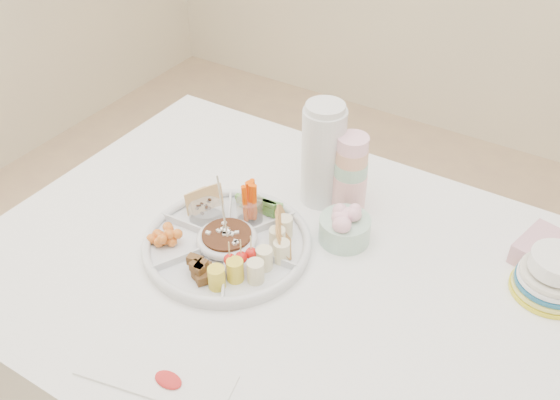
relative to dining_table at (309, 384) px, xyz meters
The scene contains 15 objects.
dining_table is the anchor object (origin of this frame).
party_tray 0.46m from the dining_table, behind, with size 0.38×0.38×0.04m, color white.
bean_dip 0.46m from the dining_table, behind, with size 0.11×0.11×0.04m, color #542B1C.
tortillas 0.44m from the dining_table, 155.84° to the left, with size 0.10×0.10×0.06m, color brown, non-canonical shape.
carrot_cucumber 0.51m from the dining_table, 154.18° to the left, with size 0.12×0.12×0.11m, color #FF4F00, non-canonical shape.
pita_raisins 0.54m from the dining_table, behind, with size 0.12×0.12×0.07m, color #DFBF6C, non-canonical shape.
cherries 0.54m from the dining_table, 164.25° to the right, with size 0.10×0.10×0.04m, color orange, non-canonical shape.
granola_chunks 0.49m from the dining_table, 144.27° to the right, with size 0.09×0.09×0.04m, color #4F2814, non-canonical shape.
banana_tomato 0.46m from the dining_table, 141.21° to the right, with size 0.12×0.12×0.10m, color #D9BD79, non-canonical shape.
cup_stack 0.56m from the dining_table, 101.15° to the left, with size 0.08×0.08×0.23m, color silver.
thermos 0.59m from the dining_table, 116.11° to the left, with size 0.11×0.11×0.27m, color silver.
flower_bowl 0.45m from the dining_table, 91.80° to the left, with size 0.12×0.12×0.09m, color #B0D1B9.
napkin_stack 0.67m from the dining_table, 36.63° to the left, with size 0.15×0.13×0.05m, color #D196A6.
plate_stack 0.66m from the dining_table, 27.44° to the left, with size 0.16×0.16×0.10m, color gold.
placemat 0.55m from the dining_table, 108.34° to the right, with size 0.30×0.10×0.01m, color white.
Camera 1 is at (0.45, -0.86, 1.73)m, focal length 40.00 mm.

